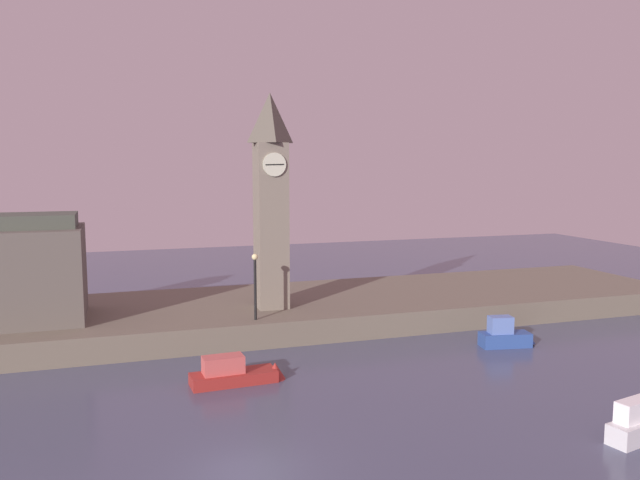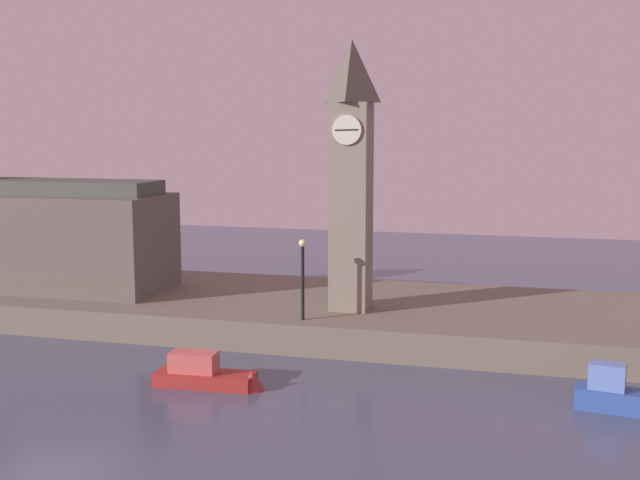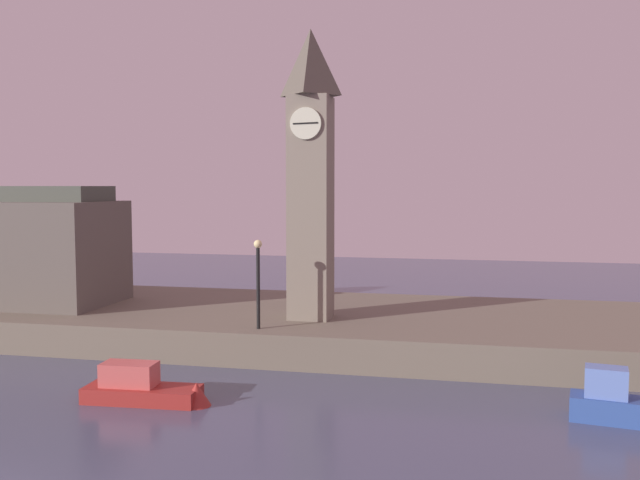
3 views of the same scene
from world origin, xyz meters
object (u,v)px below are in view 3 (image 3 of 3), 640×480
Objects in this scene: streetlamp at (258,273)px; boat_tour_blue at (622,404)px; clock_tower at (311,170)px; boat_dinghy_red at (153,390)px.

streetlamp is 1.09× the size of boat_tour_blue.
clock_tower is at bearing 59.85° from streetlamp.
boat_dinghy_red is (-3.69, -9.00, -7.96)m from clock_tower.
streetlamp is at bearing -120.15° from clock_tower.
clock_tower is 3.44× the size of streetlamp.
boat_tour_blue is (13.83, -4.81, -3.30)m from streetlamp.
boat_dinghy_red is (-2.02, -6.11, -3.46)m from streetlamp.
streetlamp is (-1.67, -2.88, -4.50)m from clock_tower.
boat_tour_blue is at bearing 4.72° from boat_dinghy_red.
streetlamp is 0.80× the size of boat_dinghy_red.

